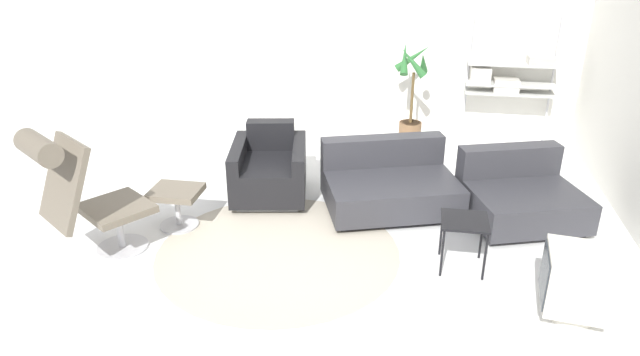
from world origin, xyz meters
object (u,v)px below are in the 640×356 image
Objects in this scene: ottoman at (177,199)px; potted_plant at (411,106)px; armchair_red at (270,171)px; shelf_unit at (507,77)px; couch_second at (520,197)px; side_table at (465,226)px; couch_low at (389,186)px; crt_television at (576,283)px; lounge_chair at (78,186)px.

potted_plant is (2.06, 2.56, 0.24)m from ottoman.
shelf_unit is (2.55, 2.07, 0.58)m from armchair_red.
couch_second is 2.84× the size of side_table.
ottoman is 0.44× the size of armchair_red.
crt_television is (1.41, -1.55, 0.06)m from couch_low.
potted_plant is 1.25m from shelf_unit.
potted_plant is at bearing -113.32° from couch_low.
couch_low is at bearing 167.10° from armchair_red.
armchair_red is 2.25m from potted_plant.
crt_television is (0.75, -0.54, -0.09)m from side_table.
armchair_red is at bearing -140.94° from shelf_unit.
couch_second is at bearing 58.87° from side_table.
side_table is (-0.58, -0.96, 0.15)m from couch_second.
armchair_red reaches higher than couch_low.
couch_second is at bearing 56.41° from lounge_chair.
lounge_chair is 0.79× the size of couch_low.
armchair_red is at bearing 65.48° from crt_television.
lounge_chair is 0.70× the size of shelf_unit.
lounge_chair is 3.94m from couch_second.
couch_low is at bearing -20.77° from couch_second.
potted_plant is at bearing -78.13° from couch_second.
crt_television is 3.60m from potted_plant.
armchair_red is at bearing -128.30° from potted_plant.
couch_second reaches higher than crt_television.
lounge_chair is 1.16× the size of armchair_red.
lounge_chair is 1.95m from armchair_red.
lounge_chair is at bearing 12.29° from couch_low.
potted_plant reaches higher than couch_low.
armchair_red is 3.34m from shelf_unit.
potted_plant is at bearing 27.33° from crt_television.
potted_plant is 0.78× the size of shelf_unit.
couch_second is 1.14m from side_table.
lounge_chair is 2.84m from couch_low.
crt_television is at bearing -13.66° from ottoman.
potted_plant is at bearing 87.32° from lounge_chair.
ottoman is at bearing -128.89° from potted_plant.
couch_second is (3.15, 0.70, -0.05)m from ottoman.
shelf_unit is at bearing -140.32° from couch_low.
ottoman is at bearing -6.11° from couch_second.
side_table is at bearing -101.79° from shelf_unit.
shelf_unit is at bearing 15.20° from potted_plant.
couch_low reaches higher than crt_television.
shelf_unit reaches higher than lounge_chair.
side_table is (1.89, -1.07, 0.11)m from armchair_red.
ottoman is at bearing -138.33° from shelf_unit.
shelf_unit reaches higher than couch_low.
couch_low is at bearing 123.14° from side_table.
ottoman is 3.41m from crt_television.
side_table is at bearing 40.27° from couch_second.
couch_low is 1.19× the size of couch_second.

